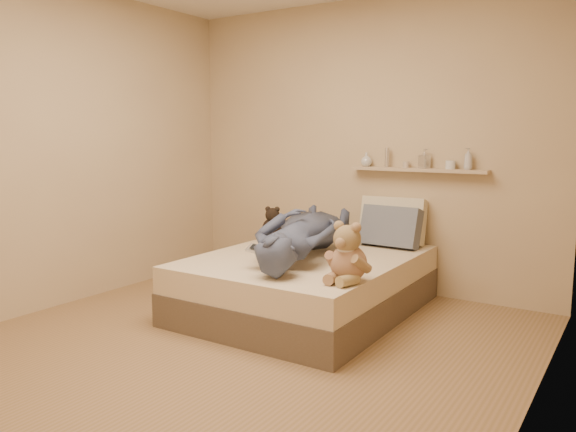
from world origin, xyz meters
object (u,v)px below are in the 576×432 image
Objects in this scene: dark_plush at (273,225)px; game_console at (256,249)px; bed at (307,283)px; wall_shelf at (417,170)px; teddy_bear at (347,257)px; pillow_cream at (393,221)px; pillow_grey at (391,227)px; person at (302,232)px.

game_console is at bearing -61.40° from dark_plush.
game_console reaches higher than bed.
wall_shelf is at bearing 58.82° from bed.
teddy_bear is 0.33× the size of wall_shelf.
pillow_cream reaches higher than pillow_grey.
wall_shelf reaches higher than pillow_grey.
game_console is 1.38m from pillow_grey.
dark_plush is at bearing 145.14° from bed.
bed is 1.01m from pillow_cream.
pillow_cream is 0.34× the size of person.
person is (-0.01, -0.06, 0.42)m from bed.
teddy_bear is 1.41m from pillow_cream.
bed is 1.17× the size of person.
pillow_grey is at bearing -74.72° from pillow_cream.
bed is 1.38m from wall_shelf.
wall_shelf is (0.61, 1.51, 0.50)m from game_console.
bed is at bearing 138.77° from teddy_bear.
pillow_grey is at bearing 69.78° from game_console.
wall_shelf reaches higher than game_console.
teddy_bear is at bearing -41.23° from bed.
pillow_cream is (-0.26, 1.38, 0.04)m from teddy_bear.
teddy_bear is at bearing -80.06° from pillow_grey.
game_console is at bearing 69.23° from person.
dark_plush is (-0.57, 1.04, -0.02)m from game_console.
person is (-0.64, 0.49, 0.03)m from teddy_bear.
person is (-0.38, -0.89, -0.01)m from pillow_cream.
bed is at bearing -120.95° from pillow_grey.
wall_shelf is (0.14, 0.22, 0.48)m from pillow_grey.
pillow_cream is at bearing 21.34° from dark_plush.
pillow_cream is (1.00, 0.39, 0.07)m from dark_plush.
game_console is 1.70m from wall_shelf.
teddy_bear is at bearing 3.94° from game_console.
teddy_bear is 0.25× the size of person.
teddy_bear reaches higher than pillow_grey.
game_console is at bearing -176.06° from teddy_bear.
pillow_cream is 1.10× the size of pillow_grey.
wall_shelf is at bearing 93.20° from teddy_bear.
pillow_cream is at bearing -155.63° from wall_shelf.
pillow_grey is (1.04, 0.25, 0.04)m from dark_plush.
person reaches higher than dark_plush.
bed is 10.45× the size of game_console.
bed is 0.71m from game_console.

